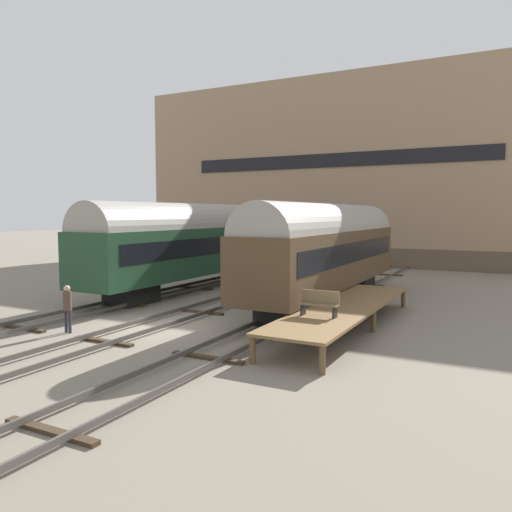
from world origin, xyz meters
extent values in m
plane|color=slate|center=(0.00, 0.00, 0.00)|extent=(200.00, 200.00, 0.00)
cube|color=#4C4742|center=(-5.11, 0.00, 0.18)|extent=(0.08, 60.00, 0.16)
cube|color=#4C4742|center=(-3.68, 0.00, 0.18)|extent=(0.08, 60.00, 0.16)
cube|color=#3D2D1E|center=(-4.39, -3.00, 0.05)|extent=(2.60, 0.24, 0.10)
cube|color=#3D2D1E|center=(-4.39, 3.00, 0.05)|extent=(2.60, 0.24, 0.10)
cube|color=#3D2D1E|center=(-4.39, 9.00, 0.05)|extent=(2.60, 0.24, 0.10)
cube|color=#3D2D1E|center=(-4.39, 15.00, 0.05)|extent=(2.60, 0.24, 0.10)
cube|color=#3D2D1E|center=(-4.39, 21.00, 0.05)|extent=(2.60, 0.24, 0.10)
cube|color=#3D2D1E|center=(-4.39, 27.00, 0.05)|extent=(2.60, 0.24, 0.10)
cube|color=#4C4742|center=(-0.72, 0.00, 0.18)|extent=(0.08, 60.00, 0.16)
cube|color=#4C4742|center=(0.72, 0.00, 0.18)|extent=(0.08, 60.00, 0.16)
cube|color=#3D2D1E|center=(0.00, -3.00, 0.05)|extent=(2.60, 0.24, 0.10)
cube|color=#3D2D1E|center=(0.00, 3.00, 0.05)|extent=(2.60, 0.24, 0.10)
cube|color=#3D2D1E|center=(0.00, 9.00, 0.05)|extent=(2.60, 0.24, 0.10)
cube|color=#3D2D1E|center=(0.00, 15.00, 0.05)|extent=(2.60, 0.24, 0.10)
cube|color=#3D2D1E|center=(0.00, 21.00, 0.05)|extent=(2.60, 0.24, 0.10)
cube|color=#3D2D1E|center=(0.00, 27.00, 0.05)|extent=(2.60, 0.24, 0.10)
cube|color=#4C4742|center=(3.68, 0.00, 0.18)|extent=(0.08, 60.00, 0.16)
cube|color=#4C4742|center=(5.11, 0.00, 0.18)|extent=(0.08, 60.00, 0.16)
cube|color=#3D2D1E|center=(4.39, -9.00, 0.05)|extent=(2.60, 0.24, 0.10)
cube|color=#3D2D1E|center=(4.39, -3.00, 0.05)|extent=(2.60, 0.24, 0.10)
cube|color=#3D2D1E|center=(4.39, 3.00, 0.05)|extent=(2.60, 0.24, 0.10)
cube|color=#3D2D1E|center=(4.39, 9.00, 0.05)|extent=(2.60, 0.24, 0.10)
cube|color=#3D2D1E|center=(4.39, 15.00, 0.05)|extent=(2.60, 0.24, 0.10)
cube|color=#3D2D1E|center=(4.39, 21.00, 0.05)|extent=(2.60, 0.24, 0.10)
cube|color=#3D2D1E|center=(4.39, 27.00, 0.05)|extent=(2.60, 0.24, 0.10)
cube|color=black|center=(4.39, 13.28, 0.50)|extent=(1.80, 2.40, 1.00)
cube|color=black|center=(4.39, 2.93, 0.50)|extent=(1.80, 2.40, 1.00)
cube|color=#4C3823|center=(4.39, 8.10, 2.36)|extent=(2.88, 15.93, 2.71)
cube|color=black|center=(4.39, 8.10, 2.68)|extent=(2.92, 14.66, 0.98)
cylinder|color=gray|center=(4.39, 8.10, 3.71)|extent=(2.74, 15.61, 2.74)
cube|color=black|center=(-4.39, 15.30, 0.50)|extent=(1.80, 2.40, 1.00)
cube|color=black|center=(-4.39, 3.44, 0.50)|extent=(1.80, 2.40, 1.00)
cube|color=#1E4228|center=(-4.39, 9.37, 2.36)|extent=(3.06, 18.25, 2.73)
cube|color=black|center=(-4.39, 9.37, 2.69)|extent=(3.10, 16.79, 0.98)
cylinder|color=gray|center=(-4.39, 9.37, 3.73)|extent=(2.90, 17.88, 2.90)
cube|color=brown|center=(6.99, 3.02, 0.90)|extent=(2.55, 11.84, 0.10)
cylinder|color=brown|center=(5.86, -2.75, 0.43)|extent=(0.20, 0.20, 0.85)
cylinder|color=brown|center=(8.11, -2.75, 0.43)|extent=(0.20, 0.20, 0.85)
cylinder|color=brown|center=(5.86, 8.80, 0.43)|extent=(0.20, 0.20, 0.85)
cylinder|color=brown|center=(8.11, 8.80, 0.43)|extent=(0.20, 0.20, 0.85)
cylinder|color=brown|center=(5.86, 3.02, 0.43)|extent=(0.20, 0.20, 0.85)
cylinder|color=brown|center=(8.11, 3.02, 0.43)|extent=(0.20, 0.20, 0.85)
cube|color=brown|center=(6.79, 0.50, 1.38)|extent=(1.40, 0.40, 0.06)
cube|color=brown|center=(6.79, 0.67, 1.64)|extent=(1.40, 0.06, 0.45)
cube|color=black|center=(6.20, 0.50, 1.15)|extent=(0.06, 0.40, 0.40)
cube|color=black|center=(7.39, 0.50, 1.15)|extent=(0.06, 0.40, 0.40)
cylinder|color=#282833|center=(-2.38, -2.55, 0.44)|extent=(0.12, 0.12, 0.88)
cylinder|color=#282833|center=(-2.18, -2.55, 0.44)|extent=(0.12, 0.12, 0.88)
cylinder|color=#4C382D|center=(-2.28, -2.55, 1.24)|extent=(0.32, 0.32, 0.73)
sphere|color=tan|center=(-2.28, -2.55, 1.73)|extent=(0.24, 0.24, 0.24)
cube|color=brown|center=(-1.59, 32.99, 0.84)|extent=(38.70, 13.72, 1.67)
cube|color=#9E7F60|center=(-1.59, 32.99, 9.19)|extent=(38.70, 13.72, 15.03)
cube|color=black|center=(-1.59, 26.08, 9.19)|extent=(27.09, 0.10, 1.20)
camera|label=1|loc=(12.86, -15.94, 4.60)|focal=35.00mm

